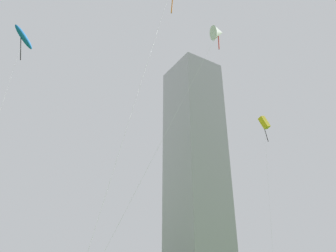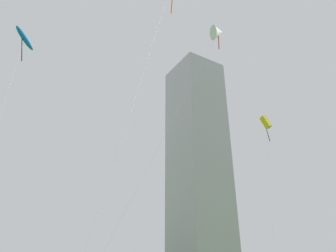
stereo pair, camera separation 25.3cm
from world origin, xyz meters
TOP-DOWN VIEW (x-y plane):
  - kite_flying_0 at (1.44, 9.96)m, footprint 10.53×5.06m
  - kite_flying_2 at (-14.35, 26.95)m, footprint 3.03×4.98m
  - kite_flying_3 at (21.34, 21.91)m, footprint 7.66×4.27m
  - distant_highrise_0 at (59.61, 90.06)m, footprint 19.37×21.44m

SIDE VIEW (x-z plane):
  - kite_flying_0 at x=1.44m, z-range 11.00..34.73m
  - kite_flying_3 at x=21.34m, z-range 11.09..35.76m
  - kite_flying_2 at x=-14.35m, z-range 13.40..41.90m
  - distant_highrise_0 at x=59.61m, z-range 0.00..90.63m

